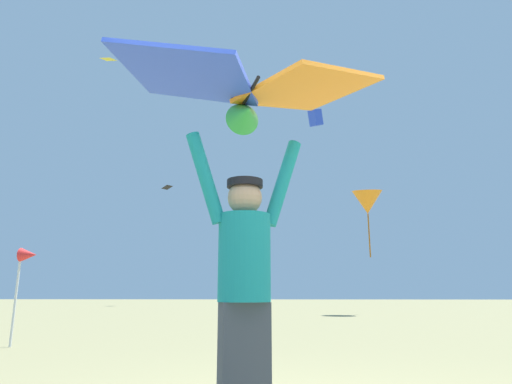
{
  "coord_description": "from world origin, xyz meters",
  "views": [
    {
      "loc": [
        -0.13,
        -2.84,
        0.88
      ],
      "look_at": [
        -0.33,
        1.66,
        1.91
      ],
      "focal_mm": 30.89,
      "sensor_mm": 36.0,
      "label": 1
    }
  ],
  "objects_px": {
    "held_stunt_kite": "(248,90)",
    "distant_kite_orange_overhead_distant": "(367,202)",
    "distant_kite_blue_low_left": "(316,118)",
    "marker_flag": "(27,260)",
    "distant_kite_black_mid_right": "(167,187)",
    "distant_kite_yellow_high_left": "(108,59)",
    "kite_flyer_person": "(244,283)"
  },
  "relations": [
    {
      "from": "held_stunt_kite",
      "to": "distant_kite_orange_overhead_distant",
      "type": "bearing_deg",
      "value": 75.64
    },
    {
      "from": "distant_kite_blue_low_left",
      "to": "marker_flag",
      "type": "bearing_deg",
      "value": -109.31
    },
    {
      "from": "distant_kite_black_mid_right",
      "to": "marker_flag",
      "type": "xyz_separation_m",
      "value": [
        4.14,
        -25.47,
        -7.51
      ]
    },
    {
      "from": "distant_kite_yellow_high_left",
      "to": "marker_flag",
      "type": "relative_size",
      "value": 0.68
    },
    {
      "from": "distant_kite_blue_low_left",
      "to": "held_stunt_kite",
      "type": "bearing_deg",
      "value": -96.67
    },
    {
      "from": "held_stunt_kite",
      "to": "distant_kite_blue_low_left",
      "type": "bearing_deg",
      "value": 83.33
    },
    {
      "from": "distant_kite_black_mid_right",
      "to": "marker_flag",
      "type": "bearing_deg",
      "value": -80.76
    },
    {
      "from": "kite_flyer_person",
      "to": "held_stunt_kite",
      "type": "height_order",
      "value": "held_stunt_kite"
    },
    {
      "from": "distant_kite_orange_overhead_distant",
      "to": "distant_kite_black_mid_right",
      "type": "height_order",
      "value": "distant_kite_black_mid_right"
    },
    {
      "from": "distant_kite_orange_overhead_distant",
      "to": "distant_kite_blue_low_left",
      "type": "distance_m",
      "value": 10.87
    },
    {
      "from": "kite_flyer_person",
      "to": "distant_kite_blue_low_left",
      "type": "relative_size",
      "value": 1.51
    },
    {
      "from": "distant_kite_yellow_high_left",
      "to": "distant_kite_black_mid_right",
      "type": "bearing_deg",
      "value": 75.24
    },
    {
      "from": "kite_flyer_person",
      "to": "distant_kite_orange_overhead_distant",
      "type": "xyz_separation_m",
      "value": [
        4.35,
        16.8,
        3.93
      ]
    },
    {
      "from": "kite_flyer_person",
      "to": "distant_kite_black_mid_right",
      "type": "height_order",
      "value": "distant_kite_black_mid_right"
    },
    {
      "from": "distant_kite_black_mid_right",
      "to": "distant_kite_yellow_high_left",
      "type": "bearing_deg",
      "value": -104.76
    },
    {
      "from": "kite_flyer_person",
      "to": "distant_kite_blue_low_left",
      "type": "xyz_separation_m",
      "value": [
        2.92,
        24.67,
        11.3
      ]
    },
    {
      "from": "distant_kite_black_mid_right",
      "to": "distant_kite_blue_low_left",
      "type": "distance_m",
      "value": 12.85
    },
    {
      "from": "held_stunt_kite",
      "to": "marker_flag",
      "type": "distance_m",
      "value": 6.31
    },
    {
      "from": "kite_flyer_person",
      "to": "distant_kite_yellow_high_left",
      "type": "height_order",
      "value": "distant_kite_yellow_high_left"
    },
    {
      "from": "distant_kite_yellow_high_left",
      "to": "distant_kite_blue_low_left",
      "type": "distance_m",
      "value": 13.9
    },
    {
      "from": "marker_flag",
      "to": "kite_flyer_person",
      "type": "bearing_deg",
      "value": -48.42
    },
    {
      "from": "distant_kite_blue_low_left",
      "to": "distant_kite_orange_overhead_distant",
      "type": "bearing_deg",
      "value": -79.71
    },
    {
      "from": "distant_kite_yellow_high_left",
      "to": "distant_kite_blue_low_left",
      "type": "bearing_deg",
      "value": 10.99
    },
    {
      "from": "distant_kite_yellow_high_left",
      "to": "held_stunt_kite",
      "type": "bearing_deg",
      "value": -64.91
    },
    {
      "from": "marker_flag",
      "to": "distant_kite_blue_low_left",
      "type": "bearing_deg",
      "value": 70.69
    },
    {
      "from": "distant_kite_orange_overhead_distant",
      "to": "distant_kite_yellow_high_left",
      "type": "distance_m",
      "value": 18.87
    },
    {
      "from": "kite_flyer_person",
      "to": "marker_flag",
      "type": "height_order",
      "value": "kite_flyer_person"
    },
    {
      "from": "distant_kite_black_mid_right",
      "to": "held_stunt_kite",
      "type": "bearing_deg",
      "value": -74.67
    },
    {
      "from": "kite_flyer_person",
      "to": "distant_kite_orange_overhead_distant",
      "type": "distance_m",
      "value": 17.79
    },
    {
      "from": "distant_kite_yellow_high_left",
      "to": "distant_kite_black_mid_right",
      "type": "height_order",
      "value": "distant_kite_yellow_high_left"
    },
    {
      "from": "distant_kite_orange_overhead_distant",
      "to": "marker_flag",
      "type": "xyz_separation_m",
      "value": [
        -8.45,
        -12.17,
        -3.44
      ]
    },
    {
      "from": "distant_kite_orange_overhead_distant",
      "to": "held_stunt_kite",
      "type": "bearing_deg",
      "value": -104.36
    }
  ]
}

